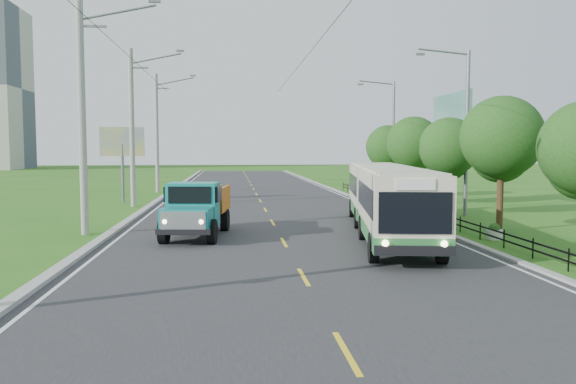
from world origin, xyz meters
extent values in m
plane|color=#245C15|center=(0.00, 0.00, 0.00)|extent=(240.00, 240.00, 0.00)
cube|color=#28282B|center=(0.00, 20.00, 0.01)|extent=(14.00, 120.00, 0.02)
cube|color=#9E9E99|center=(-7.20, 20.00, 0.07)|extent=(0.40, 120.00, 0.15)
cube|color=#9E9E99|center=(7.15, 20.00, 0.05)|extent=(0.30, 120.00, 0.10)
cube|color=silver|center=(-6.65, 20.00, 0.02)|extent=(0.12, 120.00, 0.00)
cube|color=silver|center=(6.65, 20.00, 0.02)|extent=(0.12, 120.00, 0.00)
cube|color=yellow|center=(0.00, 0.00, 0.02)|extent=(0.12, 2.20, 0.00)
cube|color=black|center=(8.00, 14.00, 0.30)|extent=(0.04, 40.00, 0.60)
cylinder|color=gray|center=(-8.30, 9.00, 5.00)|extent=(0.32, 0.32, 10.00)
cube|color=slate|center=(-7.80, 9.00, 8.80)|extent=(1.20, 0.10, 0.10)
cube|color=slate|center=(-5.20, 9.00, 9.90)|extent=(0.50, 0.18, 0.12)
cylinder|color=gray|center=(-8.30, 21.00, 5.00)|extent=(0.32, 0.32, 10.00)
cube|color=slate|center=(-7.80, 21.00, 8.80)|extent=(1.20, 0.10, 0.10)
cube|color=slate|center=(-5.20, 21.00, 9.90)|extent=(0.50, 0.18, 0.12)
cylinder|color=gray|center=(-8.30, 33.00, 5.00)|extent=(0.32, 0.32, 10.00)
cube|color=slate|center=(-7.80, 33.00, 8.80)|extent=(1.20, 0.10, 0.10)
cube|color=slate|center=(-5.20, 33.00, 9.90)|extent=(0.50, 0.18, 0.12)
cylinder|color=#382314|center=(9.80, 8.00, 1.68)|extent=(0.28, 0.28, 3.36)
sphere|color=#1E4714|center=(9.80, 8.00, 4.20)|extent=(3.60, 3.60, 3.60)
sphere|color=#1E4714|center=(10.00, 8.50, 3.48)|extent=(2.64, 2.64, 2.64)
cylinder|color=#382314|center=(9.80, 14.00, 1.51)|extent=(0.28, 0.28, 3.02)
sphere|color=#1E4714|center=(9.80, 14.00, 3.78)|extent=(3.24, 3.24, 3.24)
sphere|color=#1E4714|center=(10.00, 14.50, 3.13)|extent=(2.38, 2.38, 2.38)
cylinder|color=#382314|center=(9.80, 20.00, 1.62)|extent=(0.28, 0.28, 3.25)
sphere|color=#1E4714|center=(9.80, 20.00, 4.06)|extent=(3.48, 3.48, 3.48)
sphere|color=#1E4714|center=(10.00, 20.50, 3.36)|extent=(2.55, 2.55, 2.55)
cylinder|color=#382314|center=(9.80, 26.00, 1.54)|extent=(0.28, 0.28, 3.08)
sphere|color=#1E4714|center=(9.80, 26.00, 3.85)|extent=(3.30, 3.30, 3.30)
sphere|color=#1E4714|center=(10.00, 26.50, 3.19)|extent=(2.42, 2.42, 2.42)
cylinder|color=slate|center=(10.80, 14.00, 4.50)|extent=(0.20, 0.20, 9.00)
cylinder|color=slate|center=(9.40, 14.00, 8.90)|extent=(2.80, 0.10, 0.34)
cube|color=slate|center=(8.10, 14.00, 8.75)|extent=(0.45, 0.16, 0.12)
cylinder|color=slate|center=(10.80, 28.00, 4.50)|extent=(0.20, 0.20, 9.00)
cylinder|color=slate|center=(9.40, 28.00, 8.90)|extent=(2.80, 0.10, 0.34)
cube|color=slate|center=(8.10, 28.00, 8.75)|extent=(0.45, 0.16, 0.12)
cylinder|color=silver|center=(8.60, 6.00, 0.20)|extent=(0.64, 0.64, 0.40)
sphere|color=#1E4714|center=(8.60, 6.00, 0.45)|extent=(0.44, 0.44, 0.44)
cylinder|color=silver|center=(8.60, 14.00, 0.20)|extent=(0.64, 0.64, 0.40)
sphere|color=#1E4714|center=(8.60, 14.00, 0.45)|extent=(0.44, 0.44, 0.44)
cylinder|color=silver|center=(8.60, 22.00, 0.20)|extent=(0.64, 0.64, 0.40)
sphere|color=#1E4714|center=(8.60, 22.00, 0.45)|extent=(0.44, 0.44, 0.44)
cylinder|color=slate|center=(-9.50, 24.00, 2.00)|extent=(0.20, 0.20, 4.00)
cube|color=yellow|center=(-9.50, 24.00, 4.20)|extent=(3.00, 0.15, 2.00)
cylinder|color=slate|center=(12.30, 17.50, 2.50)|extent=(0.24, 0.24, 5.00)
cylinder|color=slate|center=(12.30, 22.50, 2.50)|extent=(0.24, 0.24, 5.00)
cube|color=#144C47|center=(12.30, 20.00, 5.80)|extent=(0.20, 6.00, 3.00)
cube|color=#2E7337|center=(3.92, 3.84, 0.76)|extent=(3.50, 7.45, 0.52)
cube|color=beige|center=(3.92, 3.84, 1.94)|extent=(3.50, 7.45, 1.84)
cube|color=black|center=(3.92, 3.84, 1.95)|extent=(3.45, 6.89, 0.91)
cube|color=#2E7337|center=(5.18, 11.61, 0.76)|extent=(3.42, 6.98, 0.52)
cube|color=beige|center=(5.18, 11.61, 1.94)|extent=(3.42, 6.98, 1.84)
cube|color=black|center=(5.18, 11.61, 1.95)|extent=(3.37, 6.42, 0.91)
cube|color=#4C4C4C|center=(4.57, 7.84, 1.68)|extent=(2.37, 1.30, 2.27)
cube|color=black|center=(3.34, 0.29, 1.78)|extent=(2.13, 0.40, 1.24)
cylinder|color=black|center=(2.50, 1.80, 0.50)|extent=(0.46, 1.03, 0.99)
cylinder|color=black|center=(4.63, 1.45, 0.50)|extent=(0.46, 1.03, 0.99)
cylinder|color=black|center=(3.24, 6.41, 0.50)|extent=(0.46, 1.03, 0.99)
cylinder|color=black|center=(5.37, 6.07, 0.50)|extent=(0.46, 1.03, 0.99)
cylinder|color=black|center=(3.76, 9.62, 0.50)|extent=(0.46, 1.03, 0.99)
cylinder|color=black|center=(5.89, 9.27, 0.50)|extent=(0.46, 1.03, 0.99)
cylinder|color=black|center=(4.46, 13.95, 0.50)|extent=(0.46, 1.03, 0.99)
cylinder|color=black|center=(6.59, 13.61, 0.50)|extent=(0.46, 1.03, 0.99)
cube|color=teal|center=(-3.74, 5.92, 0.98)|extent=(2.02, 1.48, 0.89)
cube|color=teal|center=(-3.57, 7.24, 1.42)|extent=(2.13, 1.67, 1.78)
cube|color=black|center=(-3.57, 7.24, 1.87)|extent=(2.29, 1.43, 0.62)
cube|color=black|center=(-3.47, 7.95, 0.58)|extent=(1.58, 5.41, 0.22)
cube|color=orange|center=(-3.28, 9.45, 1.47)|extent=(2.38, 2.91, 1.16)
cylinder|color=black|center=(-4.64, 6.22, 0.49)|extent=(0.44, 1.01, 0.98)
cylinder|color=black|center=(-2.79, 5.97, 0.49)|extent=(0.44, 1.01, 0.98)
cylinder|color=black|center=(-4.18, 9.75, 0.49)|extent=(0.44, 1.01, 0.98)
cylinder|color=black|center=(-2.33, 9.50, 0.49)|extent=(0.44, 1.01, 0.98)
camera|label=1|loc=(-2.03, -15.64, 3.64)|focal=35.00mm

